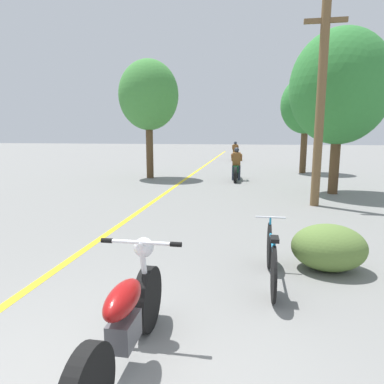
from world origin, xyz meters
TOP-DOWN VIEW (x-y plane):
  - lane_stripe_center at (-1.70, 12.69)m, footprint 0.14×48.00m
  - utility_pole at (2.99, 8.18)m, footprint 1.10×0.24m
  - roadside_tree_right_near at (3.95, 10.32)m, footprint 3.21×2.89m
  - roadside_tree_right_far at (3.81, 16.49)m, footprint 2.50×2.25m
  - roadside_tree_left at (-3.39, 13.26)m, footprint 2.67×2.40m
  - roadside_bush at (2.36, 3.35)m, footprint 1.10×0.88m
  - motorcycle_foreground at (0.15, 0.72)m, footprint 0.80×2.03m
  - motorcycle_rider_lead at (0.55, 13.12)m, footprint 0.50×2.19m
  - motorcycle_rider_far at (-0.00, 23.86)m, footprint 0.50×2.15m
  - bicycle_parked at (1.48, 2.74)m, footprint 0.44×1.80m

SIDE VIEW (x-z plane):
  - lane_stripe_center at x=-1.70m, z-range 0.00..0.01m
  - roadside_bush at x=2.36m, z-range 0.00..0.70m
  - bicycle_parked at x=1.48m, z-range -0.03..0.79m
  - motorcycle_foreground at x=0.15m, z-range -0.07..0.97m
  - motorcycle_rider_lead at x=0.55m, z-range -0.18..1.25m
  - motorcycle_rider_far at x=0.00m, z-range -0.18..1.25m
  - utility_pole at x=2.99m, z-range 0.09..5.63m
  - roadside_tree_right_far at x=3.81m, z-range 0.96..5.84m
  - roadside_tree_right_near at x=3.95m, z-range 0.82..6.18m
  - roadside_tree_left at x=-3.39m, z-range 1.05..6.28m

